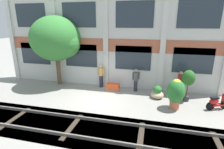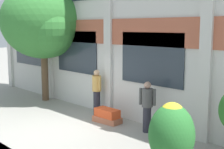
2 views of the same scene
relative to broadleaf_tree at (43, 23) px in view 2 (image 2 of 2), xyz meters
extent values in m
plane|color=gray|center=(3.67, -2.12, -3.42)|extent=(80.00, 80.00, 0.00)
cube|color=silver|center=(3.67, 0.75, 0.19)|extent=(15.71, 0.50, 7.22)
cube|color=#AD5B42|center=(3.67, 0.48, -0.32)|extent=(15.71, 0.06, 0.90)
cube|color=silver|center=(-4.18, 0.44, 0.19)|extent=(0.36, 0.16, 7.22)
cube|color=silver|center=(-0.25, 0.44, 0.19)|extent=(0.36, 0.16, 7.22)
cube|color=silver|center=(3.67, 0.44, 0.19)|extent=(0.36, 0.16, 7.22)
cube|color=silver|center=(7.60, 0.44, 0.19)|extent=(0.36, 0.16, 7.22)
cube|color=#28333D|center=(-2.22, 0.47, -1.17)|extent=(2.51, 0.04, 1.70)
cube|color=#28333D|center=(1.71, 0.47, -1.17)|extent=(2.51, 0.04, 1.70)
cube|color=#28333D|center=(5.64, 0.47, -1.17)|extent=(2.51, 0.04, 1.70)
cylinder|color=brown|center=(0.00, 0.00, -2.11)|extent=(0.30, 0.30, 2.62)
ellipsoid|color=#388438|center=(0.00, 0.00, 0.10)|extent=(3.64, 3.64, 3.25)
sphere|color=#388438|center=(-0.91, 0.20, -0.23)|extent=(2.00, 2.00, 2.00)
sphere|color=#388438|center=(0.91, -0.20, -0.23)|extent=(2.00, 2.00, 2.00)
ellipsoid|color=#2D7A33|center=(8.36, -2.18, -2.38)|extent=(0.97, 0.97, 1.32)
sphere|color=yellow|center=(8.36, -2.18, -1.95)|extent=(0.53, 0.53, 0.53)
cube|color=#B76647|center=(4.37, -0.28, -3.32)|extent=(1.03, 0.58, 0.20)
cube|color=#E04C23|center=(4.37, -0.28, -3.08)|extent=(0.89, 0.43, 0.28)
ellipsoid|color=tan|center=(7.44, -0.92, -3.21)|extent=(0.81, 0.81, 0.43)
sphere|color=#2D7A33|center=(7.44, -0.92, -2.87)|extent=(0.52, 0.52, 0.52)
cylinder|color=#282833|center=(5.96, -0.06, -3.02)|extent=(0.26, 0.26, 0.81)
cylinder|color=#4C4C4C|center=(5.96, -0.06, -2.32)|extent=(0.34, 0.34, 0.58)
sphere|color=tan|center=(5.96, -0.06, -1.92)|extent=(0.22, 0.22, 0.22)
cylinder|color=#4C4C4C|center=(5.76, -0.16, -2.29)|extent=(0.09, 0.09, 0.52)
cylinder|color=#4C4C4C|center=(6.15, 0.05, -2.29)|extent=(0.09, 0.09, 0.52)
cylinder|color=#282833|center=(3.38, 0.12, -2.97)|extent=(0.26, 0.26, 0.90)
cylinder|color=tan|center=(3.38, 0.12, -2.23)|extent=(0.34, 0.34, 0.58)
sphere|color=tan|center=(3.38, 0.12, -1.83)|extent=(0.22, 0.22, 0.22)
cylinder|color=tan|center=(3.16, 0.16, -2.20)|extent=(0.09, 0.09, 0.52)
cylinder|color=tan|center=(3.59, 0.08, -2.20)|extent=(0.09, 0.09, 0.52)
camera|label=1|loc=(7.03, -11.63, 1.28)|focal=28.00mm
camera|label=2|loc=(11.97, -7.39, -0.16)|focal=50.00mm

